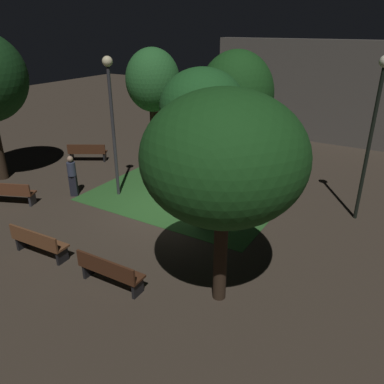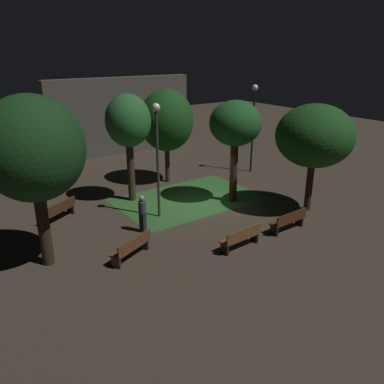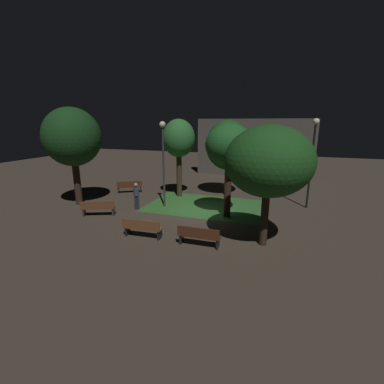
{
  "view_description": "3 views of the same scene",
  "coord_description": "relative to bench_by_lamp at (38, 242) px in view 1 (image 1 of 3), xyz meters",
  "views": [
    {
      "loc": [
        7.13,
        -10.04,
        6.08
      ],
      "look_at": [
        0.77,
        0.56,
        0.61
      ],
      "focal_mm": 35.46,
      "sensor_mm": 36.0,
      "label": 1
    },
    {
      "loc": [
        -10.63,
        -14.11,
        7.22
      ],
      "look_at": [
        -0.99,
        -0.66,
        1.13
      ],
      "focal_mm": 36.39,
      "sensor_mm": 36.0,
      "label": 2
    },
    {
      "loc": [
        4.41,
        -14.15,
        5.06
      ],
      "look_at": [
        -0.47,
        -0.03,
        1.13
      ],
      "focal_mm": 24.79,
      "sensor_mm": 36.0,
      "label": 3
    }
  ],
  "objects": [
    {
      "name": "tree_lawn_side",
      "position": [
        3.03,
        3.97,
        3.38
      ],
      "size": [
        2.49,
        2.49,
        5.02
      ],
      "color": "#2D2116",
      "rests_on": "ground"
    },
    {
      "name": "pedestrian",
      "position": [
        -2.35,
        3.5,
        0.37
      ],
      "size": [
        0.34,
        0.32,
        1.61
      ],
      "color": "black",
      "rests_on": "ground"
    },
    {
      "name": "building_wall_backdrop",
      "position": [
        2.98,
        16.12,
        2.22
      ],
      "size": [
        10.85,
        0.8,
        5.39
      ],
      "primitive_type": "cube",
      "color": "#4C4742",
      "rests_on": "ground"
    },
    {
      "name": "grass_lawn",
      "position": [
        1.35,
        5.47,
        -0.48
      ],
      "size": [
        7.08,
        4.69,
        0.01
      ],
      "primitive_type": "cube",
      "color": "#2D6028",
      "rests_on": "ground"
    },
    {
      "name": "tree_back_right",
      "position": [
        5.2,
        1.06,
        3.07
      ],
      "size": [
        3.51,
        3.51,
        4.99
      ],
      "color": "#2D2116",
      "rests_on": "ground"
    },
    {
      "name": "bench_lawn_edge",
      "position": [
        -3.76,
        1.75,
        0.0
      ],
      "size": [
        1.84,
        1.15,
        0.88
      ],
      "color": "brown",
      "rests_on": "ground"
    },
    {
      "name": "bench_by_lamp",
      "position": [
        0.0,
        0.0,
        0.0
      ],
      "size": [
        1.82,
        0.57,
        0.88
      ],
      "color": "brown",
      "rests_on": "ground"
    },
    {
      "name": "ground_plane",
      "position": [
        1.33,
        4.39,
        -0.48
      ],
      "size": [
        60.0,
        60.0,
        0.0
      ],
      "primitive_type": "plane",
      "color": "#3D3328"
    },
    {
      "name": "bench_corner",
      "position": [
        2.67,
        -0.0,
        0.0
      ],
      "size": [
        1.81,
        0.52,
        0.88
      ],
      "color": "#422314",
      "rests_on": "ground"
    },
    {
      "name": "lamp_post_plaza_west",
      "position": [
        -0.97,
        4.48,
        2.94
      ],
      "size": [
        0.36,
        0.36,
        5.12
      ],
      "color": "#333338",
      "rests_on": "ground"
    },
    {
      "name": "lamp_post_near_wall",
      "position": [
        7.32,
        7.15,
        3.04
      ],
      "size": [
        0.36,
        0.36,
        5.29
      ],
      "color": "black",
      "rests_on": "ground"
    },
    {
      "name": "tree_right_canopy",
      "position": [
        -1.01,
        7.05,
        3.47
      ],
      "size": [
        2.18,
        2.18,
        5.3
      ],
      "color": "#38281C",
      "rests_on": "ground"
    },
    {
      "name": "bench_near_trees",
      "position": [
        -4.83,
        6.7,
        0.0
      ],
      "size": [
        1.8,
        1.33,
        0.88
      ],
      "color": "#422314",
      "rests_on": "ground"
    },
    {
      "name": "tree_tall_center",
      "position": [
        2.03,
        8.5,
        3.05
      ],
      "size": [
        2.99,
        2.99,
        5.24
      ],
      "color": "#38281C",
      "rests_on": "ground"
    }
  ]
}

